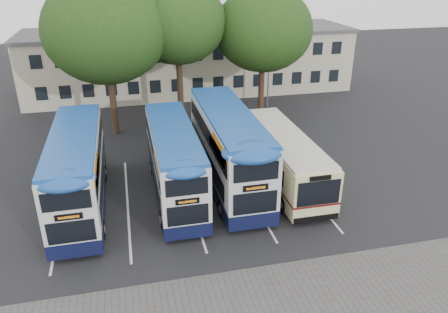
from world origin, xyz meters
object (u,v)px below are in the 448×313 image
Objects in this scene: tree_left at (105,31)px; bus_dd_mid at (174,159)px; tree_mid at (177,22)px; tree_right at (263,30)px; lamp_post at (270,51)px; bus_dd_right at (228,145)px; bus_dd_left at (78,168)px; bus_single at (282,154)px.

bus_dd_mid is at bearing -72.97° from tree_left.
tree_mid reaches higher than bus_dd_mid.
tree_left reaches higher than tree_right.
tree_right reaches higher than lamp_post.
tree_right is at bearing 53.25° from bus_dd_mid.
tree_mid is at bearing 13.94° from tree_left.
tree_left is 12.32m from tree_right.
bus_dd_right is (-5.64, -11.35, -4.81)m from tree_right.
bus_dd_left is 1.04× the size of bus_dd_mid.
bus_single is (9.92, -10.46, -6.12)m from tree_left.
lamp_post is 0.87× the size of bus_single.
tree_mid reaches higher than bus_dd_left.
bus_dd_mid is 3.38m from bus_dd_right.
bus_dd_mid is at bearing -126.75° from tree_right.
tree_mid is at bearing 80.34° from bus_dd_mid.
tree_right is at bearing 5.63° from tree_left.
bus_dd_left is (-7.28, -12.19, -5.75)m from tree_mid.
tree_left is at bearing 107.03° from bus_dd_mid.
lamp_post is 0.91× the size of bus_dd_mid.
tree_right is at bearing -120.33° from lamp_post.
tree_left is 1.13× the size of bus_single.
bus_dd_mid reaches higher than bus_single.
tree_mid is at bearing 59.16° from bus_dd_left.
bus_dd_mid is at bearing 0.95° from bus_dd_left.
tree_right is (6.89, -0.12, -0.76)m from tree_mid.
tree_left is at bearing -166.06° from tree_mid.
bus_dd_right is (8.52, 0.72, 0.17)m from bus_dd_left.
bus_single is at bearing -105.05° from lamp_post.
tree_right is 15.79m from bus_dd_mid.
tree_right is at bearing 40.43° from bus_dd_left.
bus_dd_left is at bearing -175.16° from bus_dd_right.
tree_left is at bearing -164.66° from lamp_post.
bus_dd_mid is 0.96× the size of bus_single.
lamp_post is 9.25m from tree_mid.
bus_dd_left reaches higher than bus_single.
tree_left is 15.66m from bus_single.
lamp_post is 0.77× the size of tree_left.
tree_mid is 13.60m from bus_dd_mid.
tree_left is 12.58m from bus_dd_mid.
tree_left is 1.18× the size of bus_dd_mid.
tree_right reaches higher than bus_dd_left.
tree_right is at bearing 78.73° from bus_single.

